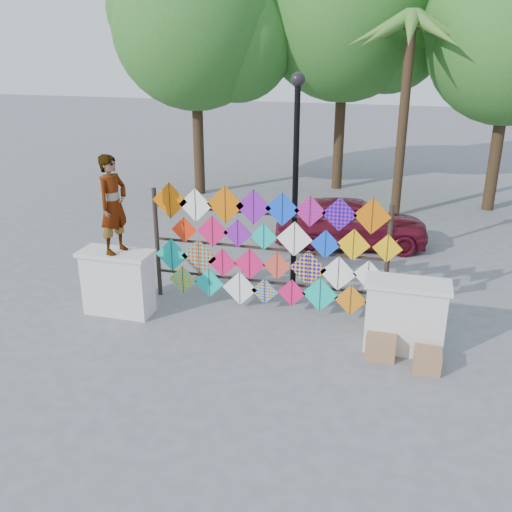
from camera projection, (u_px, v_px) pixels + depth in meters
name	position (u px, v px, depth m)	size (l,w,h in m)	color
ground	(255.00, 325.00, 10.74)	(80.00, 80.00, 0.00)	gray
parapet_left	(118.00, 282.00, 11.01)	(1.40, 0.65, 1.28)	white
parapet_right	(405.00, 316.00, 9.66)	(1.40, 0.65, 1.28)	white
kite_rack	(268.00, 250.00, 10.94)	(4.90, 0.24, 2.47)	black
tree_west	(198.00, 28.00, 18.06)	(5.85, 5.20, 8.01)	#3F2F1B
tree_mid	(349.00, 15.00, 18.60)	(6.30, 5.60, 8.61)	#3F2F1B
palm_tree	(410.00, 43.00, 15.64)	(3.62, 3.62, 5.83)	#3F2F1B
vendor_woman	(113.00, 205.00, 10.44)	(0.67, 0.44, 1.85)	#99999E
sedan	(351.00, 222.00, 14.58)	(1.55, 3.86, 1.32)	maroon
lamppost	(296.00, 163.00, 11.51)	(0.28, 0.28, 4.46)	black
cardboard_box_near	(381.00, 345.00, 9.60)	(0.49, 0.44, 0.44)	#A67750
cardboard_box_far	(427.00, 360.00, 9.21)	(0.43, 0.40, 0.37)	#A67750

